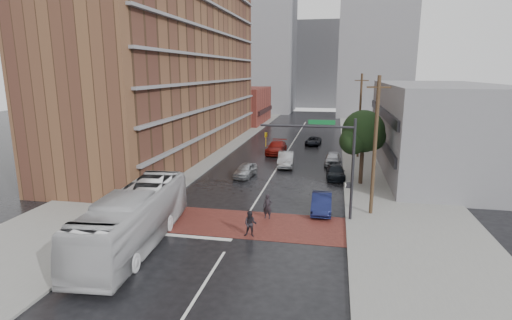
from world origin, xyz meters
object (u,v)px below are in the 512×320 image
Objects in this scene: car_travel_a at (245,170)px; car_parked_far at (333,158)px; car_travel_c at (276,148)px; car_parked_near at (322,203)px; suv_travel at (313,141)px; pedestrian_a at (268,207)px; transit_bus at (134,218)px; car_parked_mid at (336,172)px; car_travel_b at (286,159)px; pedestrian_b at (250,224)px.

car_parked_far reaches higher than car_travel_a.
car_parked_near is at bearing -70.59° from car_travel_c.
pedestrian_a is at bearing -86.83° from suv_travel.
transit_bus is 21.60m from car_parked_mid.
suv_travel is (2.20, 13.67, -0.21)m from car_travel_b.
car_travel_a is 8.87m from car_parked_mid.
pedestrian_b is 33.24m from suv_travel.
car_parked_mid is at bearing 52.01° from transit_bus.
car_travel_a is 0.96× the size of car_parked_near.
transit_bus is 7.06m from pedestrian_b.
car_parked_mid is at bearing 14.66° from car_travel_a.
car_travel_c is 21.64m from car_parked_near.
transit_bus is 3.07× the size of car_travel_a.
car_travel_b is at bearing -93.15° from suv_travel.
pedestrian_b is at bearing -83.13° from car_travel_c.
pedestrian_a is 29.89m from suv_travel.
car_travel_b is at bearing -70.96° from car_travel_c.
transit_bus reaches higher than pedestrian_b.
suv_travel is at bearing 96.84° from car_parked_mid.
transit_bus is 23.01m from car_travel_b.
suv_travel is (5.57, 18.90, -0.10)m from car_travel_a.
pedestrian_a is at bearing 35.01° from transit_bus.
car_parked_far is at bearing 59.52° from transit_bus.
car_travel_b reaches higher than suv_travel.
pedestrian_b is at bearing -112.06° from car_parked_mid.
pedestrian_b is at bearing 16.70° from transit_bus.
pedestrian_b is 0.36× the size of car_travel_b.
car_parked_mid is (11.73, 18.11, -1.08)m from transit_bus.
suv_travel is at bearing 80.22° from car_travel_a.
car_travel_b is (-0.72, 16.18, -0.11)m from pedestrian_a.
car_parked_far is at bearing -70.43° from suv_travel.
car_parked_near is (2.23, -27.63, 0.11)m from suv_travel.
transit_bus reaches higher than car_parked_mid.
pedestrian_a is (7.04, 5.93, -0.81)m from transit_bus.
pedestrian_a is at bearing -62.86° from car_travel_a.
car_parked_mid is (8.78, 1.24, -0.06)m from car_travel_a.
car_parked_far is (2.86, -11.83, 0.14)m from suv_travel.
car_travel_c is 1.27× the size of car_parked_near.
car_parked_far is at bearing 90.00° from car_parked_mid.
pedestrian_a reaches higher than car_parked_far.
car_parked_far is (4.33, 18.02, -0.18)m from pedestrian_a.
car_parked_near reaches higher than car_travel_a.
car_parked_near is (7.80, -8.73, 0.01)m from car_travel_a.
car_parked_mid is (5.22, 15.51, -0.23)m from pedestrian_b.
transit_bus is at bearing -135.99° from pedestrian_a.
car_parked_far is (7.11, -4.85, -0.06)m from car_travel_c.
car_travel_c reaches higher than car_parked_near.
transit_bus reaches higher than car_travel_a.
car_travel_a is at bearing -175.44° from car_parked_mid.
transit_bus reaches higher than suv_travel.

